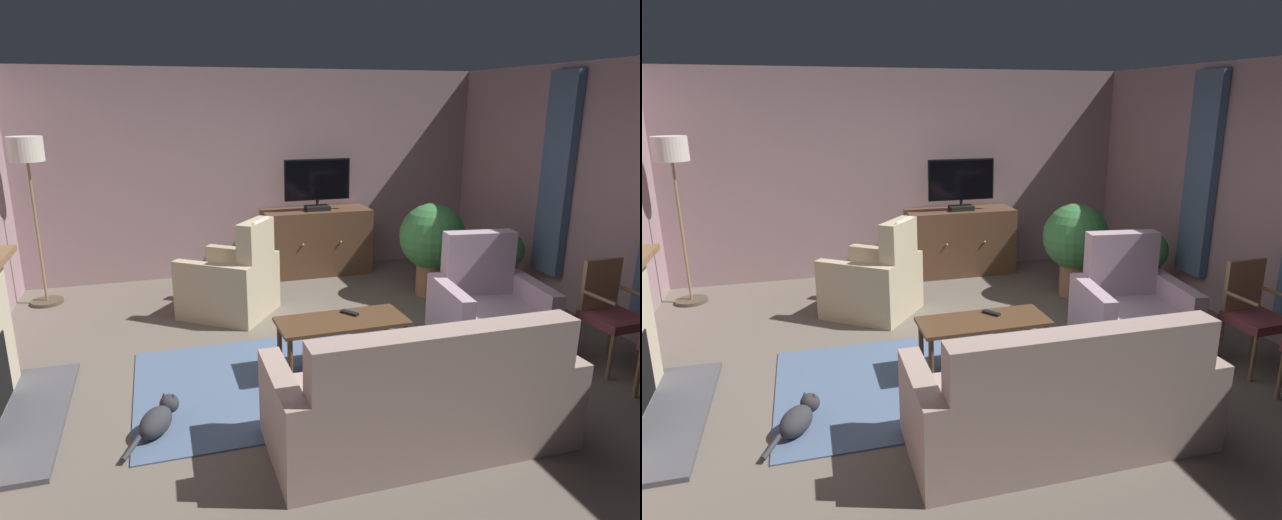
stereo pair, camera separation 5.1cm
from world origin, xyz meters
TOP-DOWN VIEW (x-y plane):
  - ground_plane at (0.00, 0.00)m, footprint 6.64×6.64m
  - wall_back at (0.00, 3.07)m, footprint 6.64×0.10m
  - wall_right_with_window at (3.07, 0.00)m, footprint 0.10×6.64m
  - curtain_panel_far at (2.96, 0.91)m, footprint 0.10×0.44m
  - rug_central at (-0.26, -0.17)m, footprint 2.80×1.73m
  - tv_cabinet at (0.68, 2.72)m, footprint 1.44×0.57m
  - television at (0.68, 2.67)m, footprint 0.88×0.20m
  - coffee_table at (0.09, -0.11)m, footprint 1.13×0.49m
  - tv_remote at (0.20, -0.01)m, footprint 0.14×0.17m
  - sofa_floral at (0.26, -1.33)m, footprint 2.05×0.86m
  - armchair_near_window at (-0.63, 1.51)m, footprint 1.19×1.17m
  - armchair_beside_cabinet at (1.56, -0.06)m, footprint 1.05×0.97m
  - side_chair_tucked_against_wall at (2.38, -0.67)m, footprint 0.46×0.45m
  - potted_plant_leafy_by_curtain at (1.75, 1.46)m, footprint 0.78×0.78m
  - potted_plant_small_fern_corner at (2.52, 1.12)m, footprint 0.46×0.46m
  - cat at (-1.47, -0.65)m, footprint 0.40×0.57m
  - floor_lamp at (-2.67, 2.44)m, footprint 0.36×0.36m

SIDE VIEW (x-z plane):
  - ground_plane at x=0.00m, z-range -0.04..0.00m
  - rug_central at x=-0.26m, z-range 0.00..0.01m
  - cat at x=-1.47m, z-range 0.00..0.21m
  - sofa_floral at x=0.26m, z-range -0.16..0.80m
  - armchair_beside_cabinet at x=1.56m, z-range -0.20..0.88m
  - armchair_near_window at x=-0.63m, z-range -0.21..0.89m
  - coffee_table at x=0.09m, z-range 0.18..0.65m
  - tv_cabinet at x=0.68m, z-range -0.02..0.86m
  - potted_plant_small_fern_corner at x=2.52m, z-range 0.06..0.87m
  - tv_remote at x=0.20m, z-range 0.47..0.49m
  - side_chair_tucked_against_wall at x=2.38m, z-range 0.04..0.98m
  - potted_plant_leafy_by_curtain at x=1.75m, z-range 0.12..1.25m
  - television at x=0.68m, z-range 0.90..1.58m
  - wall_back at x=0.00m, z-range 0.00..2.68m
  - wall_right_with_window at x=3.07m, z-range 0.00..2.68m
  - curtain_panel_far at x=2.96m, z-range 0.35..2.60m
  - floor_lamp at x=-2.67m, z-range 0.58..2.49m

